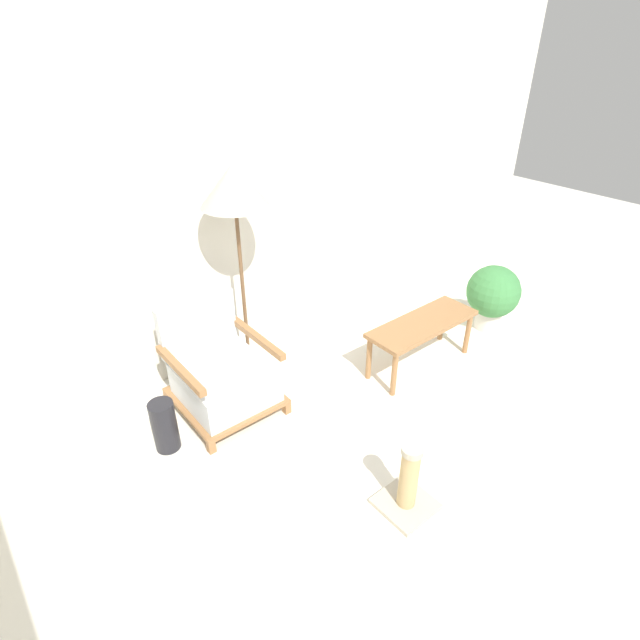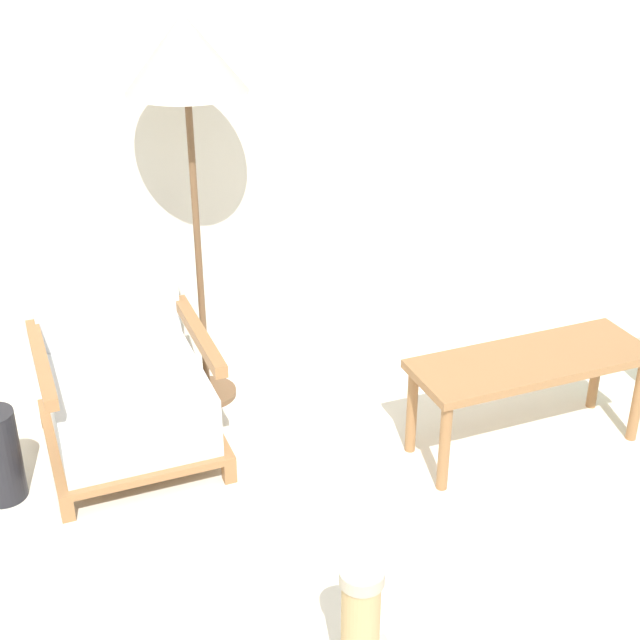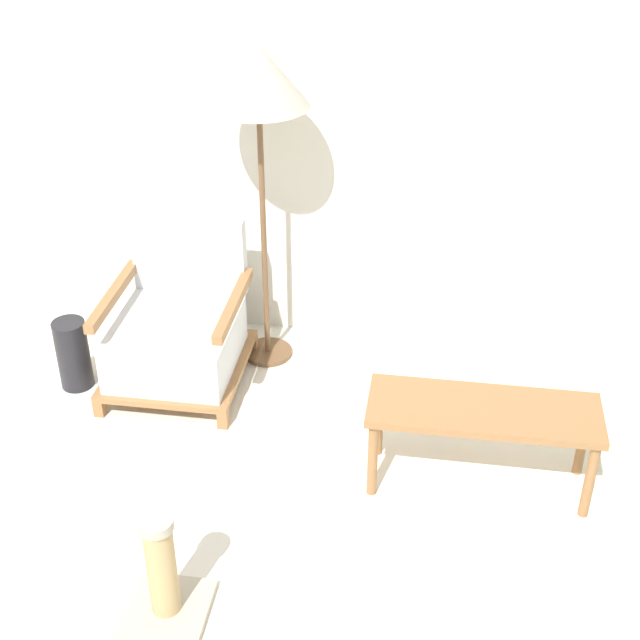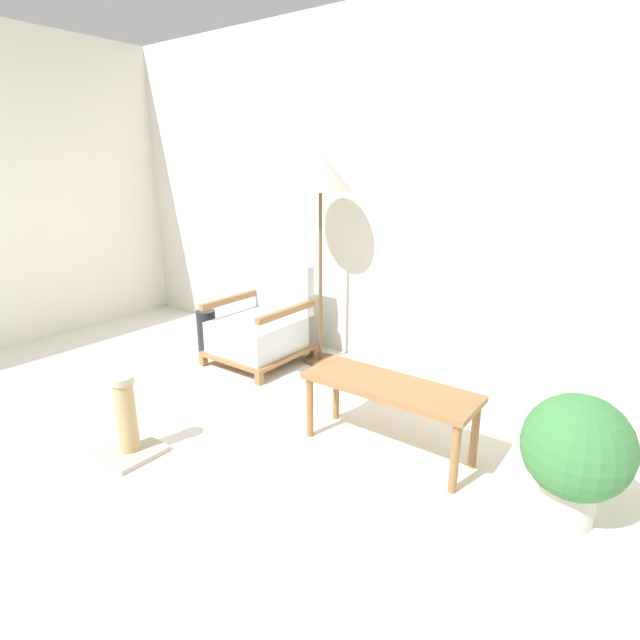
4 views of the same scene
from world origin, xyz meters
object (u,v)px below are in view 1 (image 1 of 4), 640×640
armchair (221,374)px  floor_lamp (234,192)px  coffee_table (422,328)px  potted_plant (493,294)px  scratching_post (408,485)px  vase (165,426)px

armchair → floor_lamp: floor_lamp is taller
floor_lamp → coffee_table: floor_lamp is taller
armchair → potted_plant: bearing=-13.6°
coffee_table → scratching_post: 1.47m
coffee_table → potted_plant: potted_plant is taller
vase → scratching_post: size_ratio=0.79×
coffee_table → vase: size_ratio=2.62×
potted_plant → vase: bearing=171.4°
armchair → scratching_post: bearing=-76.0°
armchair → coffee_table: bearing=-21.0°
floor_lamp → coffee_table: bearing=-37.6°
floor_lamp → vase: (-0.92, -0.42, -1.29)m
armchair → coffee_table: size_ratio=0.79×
armchair → vase: bearing=-164.4°
floor_lamp → vase: bearing=-155.3°
coffee_table → vase: (-2.03, 0.44, -0.17)m
floor_lamp → potted_plant: bearing=-22.9°
armchair → scratching_post: 1.54m
floor_lamp → scratching_post: floor_lamp is taller
coffee_table → potted_plant: size_ratio=1.59×
floor_lamp → vase: floor_lamp is taller
vase → potted_plant: (2.99, -0.45, 0.17)m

